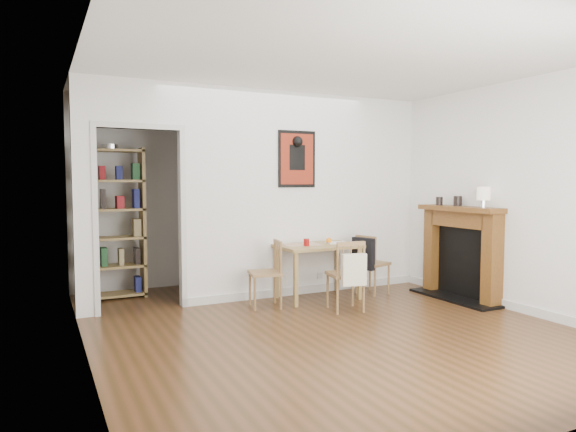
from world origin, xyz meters
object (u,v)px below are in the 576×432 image
chair_front (346,275)px  notebook (337,243)px  orange_fruit (329,241)px  red_glass (306,242)px  mantel_lamp (484,195)px  dining_table (318,251)px  ceramic_jar_a (458,201)px  chair_left (265,274)px  chair_right (372,263)px  bookshelf (112,224)px  fireplace (461,250)px  ceramic_jar_b (439,201)px

chair_front → notebook: chair_front is taller
notebook → orange_fruit: bearing=168.6°
red_glass → mantel_lamp: bearing=-32.1°
dining_table → ceramic_jar_a: 1.87m
dining_table → chair_left: 0.80m
notebook → ceramic_jar_a: size_ratio=2.13×
dining_table → chair_front: bearing=-90.3°
chair_front → red_glass: chair_front is taller
dining_table → chair_right: size_ratio=1.29×
orange_fruit → ceramic_jar_a: size_ratio=0.59×
dining_table → orange_fruit: orange_fruit is taller
chair_right → bookshelf: (-3.06, 1.25, 0.53)m
fireplace → orange_fruit: 1.66m
red_glass → chair_front: bearing=-72.1°
chair_left → fireplace: bearing=-15.7°
dining_table → orange_fruit: bearing=14.9°
chair_left → bookshelf: bookshelf is taller
dining_table → mantel_lamp: (1.56, -1.16, 0.71)m
mantel_lamp → bookshelf: bearing=148.7°
red_glass → ceramic_jar_a: size_ratio=0.73×
chair_front → ceramic_jar_a: 1.81m
dining_table → ceramic_jar_b: 1.72m
chair_front → fireplace: size_ratio=0.65×
chair_right → chair_front: 0.97m
bookshelf → notebook: 2.85m
chair_right → notebook: (-0.47, 0.09, 0.29)m
notebook → ceramic_jar_b: size_ratio=2.44×
dining_table → orange_fruit: size_ratio=13.76×
chair_left → mantel_lamp: (2.33, -1.06, 0.92)m
chair_left → fireplace: size_ratio=0.63×
chair_front → mantel_lamp: (1.57, -0.51, 0.90)m
fireplace → mantel_lamp: mantel_lamp is taller
red_glass → chair_left: bearing=-175.5°
chair_right → fireplace: 1.13m
red_glass → ceramic_jar_a: 1.98m
chair_right → fireplace: fireplace is taller
chair_left → chair_right: chair_left is taller
chair_front → fireplace: bearing=-4.4°
chair_left → notebook: bearing=6.9°
mantel_lamp → ceramic_jar_a: 0.47m
fireplace → red_glass: bearing=158.5°
dining_table → mantel_lamp: size_ratio=4.06×
chair_right → ceramic_jar_a: size_ratio=6.25×
orange_fruit → ceramic_jar_a: 1.69m
bookshelf → ceramic_jar_a: bearing=-25.7°
mantel_lamp → ceramic_jar_b: bearing=91.2°
orange_fruit → mantel_lamp: 1.93m
chair_front → fireplace: 1.64m
dining_table → chair_front: chair_front is taller
red_glass → mantel_lamp: 2.15m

